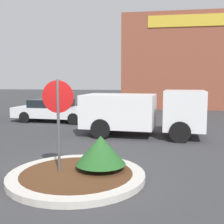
% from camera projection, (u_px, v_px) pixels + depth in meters
% --- Properties ---
extents(ground_plane, '(120.00, 120.00, 0.00)m').
position_uv_depth(ground_plane, '(77.00, 179.00, 6.84)').
color(ground_plane, '#38383A').
extents(traffic_island, '(3.33, 3.33, 0.15)m').
position_uv_depth(traffic_island, '(77.00, 176.00, 6.83)').
color(traffic_island, '#BCB7AD').
rests_on(traffic_island, ground_plane).
extents(stop_sign, '(0.79, 0.07, 2.41)m').
position_uv_depth(stop_sign, '(58.00, 109.00, 6.79)').
color(stop_sign, '#4C4C51').
rests_on(stop_sign, ground_plane).
extents(island_shrub, '(1.26, 1.26, 0.85)m').
position_uv_depth(island_shrub, '(101.00, 150.00, 7.02)').
color(island_shrub, brown).
rests_on(island_shrub, traffic_island).
extents(utility_truck, '(5.20, 2.53, 1.96)m').
position_uv_depth(utility_truck, '(142.00, 111.00, 11.98)').
color(utility_truck, white).
rests_on(utility_truck, ground_plane).
extents(storefront_building, '(14.05, 6.07, 7.74)m').
position_uv_depth(storefront_building, '(205.00, 63.00, 24.54)').
color(storefront_building, brown).
rests_on(storefront_building, ground_plane).
extents(parked_sedan_white, '(4.78, 2.18, 1.28)m').
position_uv_depth(parked_sedan_white, '(54.00, 110.00, 16.18)').
color(parked_sedan_white, silver).
rests_on(parked_sedan_white, ground_plane).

